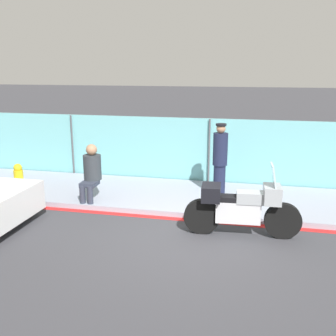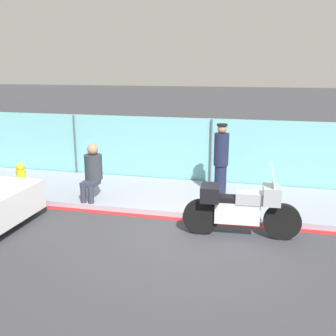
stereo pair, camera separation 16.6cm
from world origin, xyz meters
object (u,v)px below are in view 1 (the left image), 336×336
object	(u,v)px
officer_standing	(220,159)
motorcycle	(241,207)
fire_hydrant	(18,176)
person_seated_on_curb	(91,169)

from	to	relation	value
officer_standing	motorcycle	bearing A→B (deg)	-73.32
fire_hydrant	officer_standing	bearing A→B (deg)	4.82
person_seated_on_curb	fire_hydrant	bearing A→B (deg)	168.31
motorcycle	officer_standing	world-z (taller)	officer_standing
officer_standing	fire_hydrant	distance (m)	5.32
person_seated_on_curb	fire_hydrant	size ratio (longest dim) A/B	2.11
motorcycle	officer_standing	size ratio (longest dim) A/B	1.27
motorcycle	fire_hydrant	xyz separation A→B (m)	(-5.88, 1.61, -0.16)
fire_hydrant	person_seated_on_curb	bearing A→B (deg)	-11.69
officer_standing	fire_hydrant	xyz separation A→B (m)	(-5.26, -0.44, -0.61)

